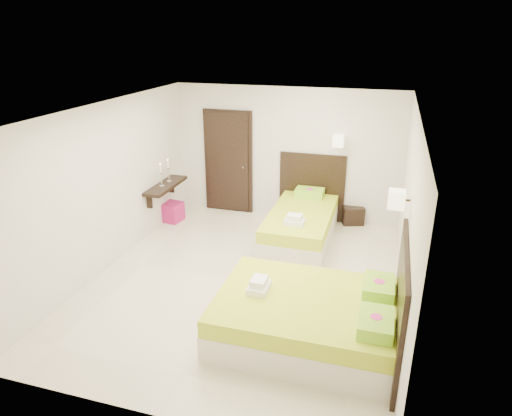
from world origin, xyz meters
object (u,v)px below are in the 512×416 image
(bed_single, at_px, (302,222))
(ottoman, at_px, (172,212))
(bed_double, at_px, (313,316))
(nightstand, at_px, (352,214))

(bed_single, bearing_deg, ottoman, 178.09)
(bed_double, bearing_deg, bed_single, 103.69)
(bed_double, bearing_deg, ottoman, 138.80)
(nightstand, distance_m, ottoman, 3.60)
(nightstand, bearing_deg, ottoman, 174.76)
(bed_single, xyz_separation_m, nightstand, (0.83, 0.98, -0.14))
(ottoman, bearing_deg, nightstand, 14.41)
(nightstand, bearing_deg, bed_double, -111.70)
(bed_double, xyz_separation_m, nightstand, (0.14, 3.82, -0.14))
(bed_single, distance_m, bed_double, 2.92)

